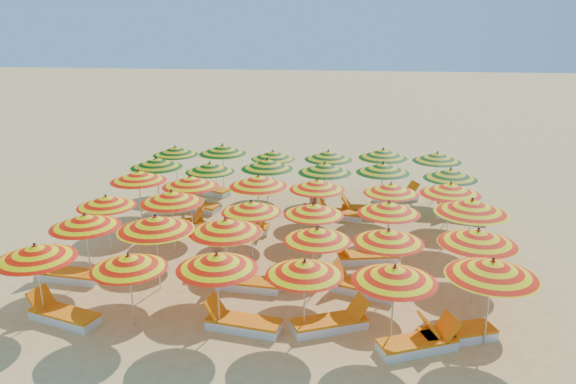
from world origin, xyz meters
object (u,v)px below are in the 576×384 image
Objects in this scene: umbrella_22 at (391,188)px; umbrella_28 at (383,168)px; lounger_0 at (63,315)px; lounger_11 at (173,208)px; umbrella_33 at (328,155)px; lounger_8 at (366,257)px; umbrella_18 at (138,176)px; umbrella_9 at (317,234)px; umbrella_16 at (389,208)px; umbrella_0 at (35,252)px; umbrella_26 at (267,164)px; umbrella_3 at (305,268)px; umbrella_17 at (472,206)px; umbrella_7 at (156,223)px; umbrella_12 at (106,201)px; lounger_2 at (331,323)px; lounger_1 at (242,323)px; umbrella_20 at (258,181)px; lounger_5 at (69,275)px; lounger_4 at (455,334)px; lounger_12 at (196,206)px; umbrella_6 at (85,221)px; umbrella_27 at (325,168)px; lounger_10 at (244,228)px; lounger_3 at (419,343)px; lounger_13 at (338,213)px; umbrella_30 at (175,151)px; umbrella_35 at (437,157)px; lounger_16 at (209,190)px; lounger_15 at (461,215)px; umbrella_31 at (223,149)px; beachgoer_b at (311,204)px; umbrella_1 at (129,262)px; lounger_14 at (364,210)px; umbrella_25 at (210,167)px; umbrella_32 at (273,155)px; umbrella_8 at (226,226)px; umbrella_19 at (190,181)px; lounger_7 at (362,288)px; umbrella_10 at (389,236)px; umbrella_13 at (172,197)px; umbrella_24 at (156,163)px; umbrella_29 at (451,174)px; umbrella_14 at (251,207)px; lounger_6 at (247,283)px; umbrella_11 at (478,237)px; beachgoer_a at (216,242)px.

umbrella_28 is (-0.17, 1.94, 0.16)m from umbrella_22.
lounger_0 is 1.01× the size of lounger_11.
lounger_8 is (1.41, -5.93, -1.57)m from umbrella_33.
umbrella_18 is 8.36m from umbrella_28.
umbrella_16 is (1.88, 2.12, 0.06)m from umbrella_9.
umbrella_0 is at bearing -152.64° from umbrella_16.
umbrella_26 is (4.05, 8.22, 0.09)m from umbrella_0.
umbrella_17 is (4.22, 3.90, 0.27)m from umbrella_3.
umbrella_7 is 1.13× the size of umbrella_12.
lounger_1 is at bearing 163.33° from lounger_2.
umbrella_17 reaches higher than umbrella_18.
lounger_5 is at bearing -139.04° from umbrella_20.
lounger_12 is (-8.06, 7.80, 0.00)m from lounger_4.
umbrella_6 is 8.39m from umbrella_27.
umbrella_33 reaches higher than lounger_10.
umbrella_17 reaches higher than lounger_3.
lounger_13 is (6.60, 1.60, -1.60)m from umbrella_18.
umbrella_20 is at bearing -88.24° from umbrella_26.
umbrella_18 reaches higher than umbrella_30.
lounger_3 is 11.32m from lounger_11.
umbrella_35 reaches higher than lounger_16.
umbrella_12 is (-6.24, 3.88, 0.01)m from umbrella_3.
lounger_15 is at bearing 54.95° from umbrella_16.
beachgoer_b is (3.77, -2.99, -1.14)m from umbrella_31.
lounger_16 is (-4.77, 9.97, -1.45)m from umbrella_3.
lounger_14 is at bearing 57.65° from umbrella_1.
lounger_2 is at bearing -14.58° from umbrella_6.
lounger_14 is 3.37m from lounger_15.
lounger_2 is (4.74, -7.66, -1.50)m from umbrella_25.
lounger_11 is at bearing -142.50° from umbrella_32.
umbrella_31 reaches higher than umbrella_8.
umbrella_18 is at bearing 171.88° from umbrella_19.
lounger_7 and lounger_11 have the same top height.
umbrella_22 is 1.28× the size of lounger_5.
lounger_2 is at bearing 172.84° from lounger_5.
umbrella_7 is 1.27× the size of umbrella_35.
umbrella_10 is 1.22× the size of lounger_11.
umbrella_6 is 1.08× the size of umbrella_13.
umbrella_24 is at bearing -43.99° from beachgoer_b.
umbrella_17 is 1.26× the size of lounger_3.
umbrella_25 is 1.05× the size of umbrella_29.
umbrella_14 is 1.15× the size of lounger_6.
umbrella_30 is at bearing -50.46° from lounger_8.
lounger_3 is (0.60, -2.36, -1.49)m from umbrella_10.
lounger_5 is at bearing 3.62° from lounger_8.
lounger_11 is (-5.64, 5.63, -1.45)m from umbrella_9.
umbrella_33 is (0.00, 9.99, 0.12)m from umbrella_3.
umbrella_11 reaches higher than umbrella_32.
beachgoer_a is (-5.04, -2.73, -0.96)m from umbrella_22.
umbrella_7 is 1.03× the size of umbrella_20.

